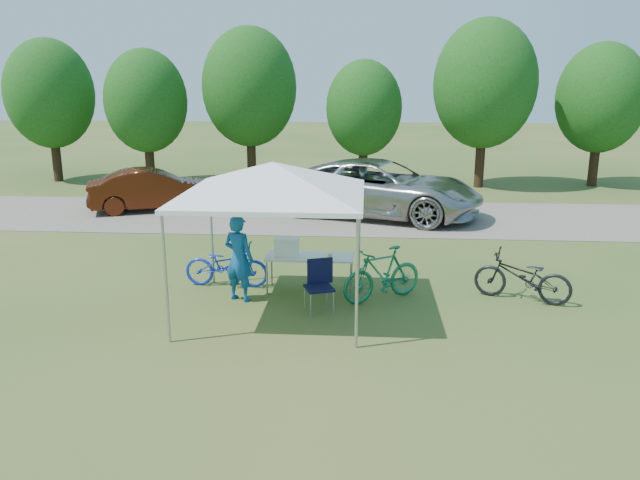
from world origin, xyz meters
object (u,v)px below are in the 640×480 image
Objects in this scene: bike_green at (382,274)px; folding_table at (310,258)px; cooler at (287,247)px; cyclist at (239,258)px; bike_blue at (227,265)px; folding_chair at (319,280)px; minivan at (380,188)px; bike_dark at (522,277)px; sedan at (153,190)px.

folding_table is at bearing -141.41° from bike_green.
cyclist reaches higher than cooler.
cooler is 1.33m from bike_blue.
folding_chair is at bearing -96.12° from bike_green.
minivan reaches higher than folding_chair.
folding_chair is 0.54× the size of bike_green.
minivan is at bearing 61.26° from folding_chair.
minivan is at bearing 77.71° from folding_table.
bike_blue is at bearing 174.51° from cooler.
bike_dark is (3.80, 0.73, -0.08)m from folding_chair.
bike_green is at bearing -14.00° from cooler.
cooler is at bearing -180.00° from folding_table.
folding_chair is at bearing -171.47° from cyclist.
cyclist is at bearing -118.88° from bike_green.
folding_chair is 1.33m from cooler.
bike_green is at bearing -162.17° from minivan.
sedan reaches higher than bike_dark.
sedan is (-3.96, 7.23, 0.23)m from bike_blue.
cyclist is 0.27× the size of minivan.
bike_dark is (4.07, -0.32, -0.20)m from folding_table.
cyclist reaches higher than bike_dark.
folding_table is at bearing 0.00° from cooler.
bike_dark is at bearing 60.05° from bike_green.
bike_dark is at bearing -142.20° from minivan.
cyclist reaches higher than bike_blue.
folding_table is 4.09m from bike_dark.
sedan is (-7.09, 7.82, 0.16)m from bike_green.
cooler is 0.28× the size of bike_blue.
sedan is (-5.67, 7.35, 0.01)m from folding_table.
cyclist reaches higher than bike_green.
bike_blue is at bearing -72.10° from bike_dark.
cooler is 0.27× the size of bike_dark.
bike_green is (1.42, -0.47, -0.15)m from folding_table.
bike_green is at bearing -18.28° from folding_table.
bike_dark is 7.76m from minivan.
sedan is (-5.94, 8.41, 0.12)m from folding_chair.
bike_dark is at bearing -4.52° from folding_table.
bike_dark is 0.29× the size of minivan.
bike_green is 0.95× the size of bike_dark.
bike_green is 0.28× the size of minivan.
folding_chair reaches higher than bike_blue.
cooler is at bearing -166.29° from sedan.
sedan is at bearing 127.66° from folding_table.
cooler reaches higher than bike_blue.
sedan is at bearing -38.88° from cyclist.
bike_dark is at bearing -149.85° from sedan.
cooler is 0.08× the size of minivan.
sedan reaches higher than bike_blue.
folding_table is 1.85× the size of folding_chair.
bike_green is at bearing -153.28° from cyclist.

